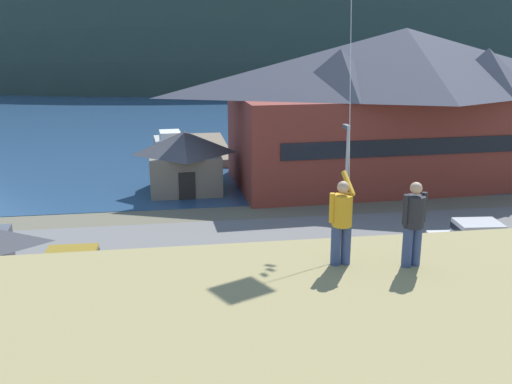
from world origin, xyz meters
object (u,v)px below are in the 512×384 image
Objects in this scene: parked_car_front_row_red at (208,271)px; person_kite_flyer at (342,219)px; parked_car_mid_row_center at (262,326)px; parked_car_corner_spot at (344,263)px; parked_car_back_row_left at (437,309)px; parked_car_mid_row_near at (70,269)px; parked_car_front_row_end at (123,351)px; parking_light_pole at (346,175)px; moored_boat_wharfside at (170,146)px; parked_car_back_row_right at (475,239)px; storage_shed_waterside at (185,160)px; person_companion at (414,221)px; moored_boat_outer_mooring at (245,145)px; wharf_dock at (210,149)px; harbor_lodge at (402,102)px.

parked_car_front_row_red is 2.30× the size of person_kite_flyer.
parked_car_mid_row_center and parked_car_corner_spot have the same top height.
parked_car_back_row_left and parked_car_mid_row_near have the same top height.
parked_car_back_row_left is at bearing 5.94° from parked_car_front_row_end.
parked_car_mid_row_center is 9.51m from parked_car_mid_row_near.
parked_car_corner_spot is 5.99m from parking_light_pole.
parked_car_mid_row_center is (4.62, 0.93, 0.00)m from parked_car_front_row_end.
parked_car_back_row_right is at bearing -62.77° from moored_boat_wharfside.
parked_car_front_row_red is 6.70m from parked_car_front_row_end.
parked_car_corner_spot is at bearing 71.59° from person_kite_flyer.
person_companion is (3.66, -29.32, 4.99)m from storage_shed_waterside.
storage_shed_waterside is at bearing -115.17° from moored_boat_outer_mooring.
person_kite_flyer is at bearing -86.57° from parked_car_mid_row_center.
person_companion reaches higher than parked_car_back_row_right.
moored_boat_wharfside is 6.96m from moored_boat_outer_mooring.
parked_car_mid_row_center is (-6.55, -0.23, 0.00)m from parked_car_back_row_left.
parked_car_front_row_end and parked_car_corner_spot have the same top height.
parked_car_front_row_red is at bearing 62.19° from parked_car_front_row_end.
moored_boat_outer_mooring is at bearing 84.94° from person_kite_flyer.
parked_car_mid_row_near is at bearing -105.64° from wharf_dock.
storage_shed_waterside is (-15.90, -0.49, -3.70)m from harbor_lodge.
parked_car_front_row_end is at bearing -134.00° from parking_light_pole.
person_kite_flyer is (-6.12, -7.37, 6.17)m from parked_car_back_row_left.
parked_car_front_row_red and parked_car_corner_spot have the same top height.
storage_shed_waterside is 0.39× the size of wharf_dock.
person_companion is at bearing -75.11° from parked_car_front_row_red.
parked_car_front_row_red is 2.46× the size of person_companion.
parked_car_back_row_right is 7.02m from parking_light_pole.
moored_boat_outer_mooring reaches higher than parked_car_mid_row_near.
harbor_lodge is 14.99× the size of person_companion.
parked_car_mid_row_near is (-4.50, -29.20, 0.34)m from moored_boat_wharfside.
parked_car_front_row_red is at bearing -87.54° from moored_boat_wharfside.
parked_car_front_row_end is at bearing -117.81° from parked_car_front_row_red.
person_kite_flyer is 1.07× the size of person_companion.
harbor_lodge is 19.26m from wharf_dock.
parked_car_mid_row_center is at bearing -91.41° from wharf_dock.
parked_car_mid_row_near is 14.22m from parking_light_pole.
person_companion is (-2.31, -42.03, 6.49)m from moored_boat_outer_mooring.
moored_boat_outer_mooring is at bearing 105.47° from parked_car_back_row_right.
parked_car_back_row_left is at bearing -80.80° from wharf_dock.
person_kite_flyer reaches higher than parked_car_mid_row_center.
parked_car_back_row_right is at bearing -47.56° from storage_shed_waterside.
moored_boat_outer_mooring is (3.26, -0.68, 0.37)m from wharf_dock.
moored_boat_wharfside reaches higher than parked_car_mid_row_center.
wharf_dock is at bearing 101.71° from parking_light_pole.
moored_boat_wharfside is (-16.84, 12.92, -5.20)m from harbor_lodge.
parked_car_front_row_end is 10.10m from person_kite_flyer.
parked_car_back_row_left is (8.04, -4.76, 0.00)m from parked_car_front_row_red.
parked_car_front_row_red is at bearing -10.66° from parked_car_mid_row_near.
wharf_dock is at bearing 74.36° from parked_car_mid_row_near.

